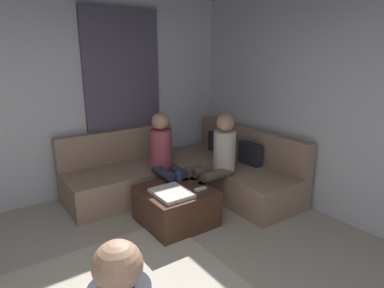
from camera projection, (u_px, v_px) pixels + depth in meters
wall_left at (20, 101)px, 4.01m from camera, size 0.12×6.00×2.70m
curtain_panel at (124, 101)px, 4.68m from camera, size 0.06×1.10×2.50m
sectional_couch at (188, 173)px, 4.66m from camera, size 2.10×2.55×0.87m
ottoman at (176, 206)px, 3.83m from camera, size 0.76×0.76×0.42m
folded_blanket at (171, 193)px, 3.62m from camera, size 0.44×0.36×0.04m
coffee_mug at (179, 176)px, 4.03m from camera, size 0.08×0.08×0.10m
game_remote at (201, 189)px, 3.75m from camera, size 0.05×0.15×0.02m
person_on_couch_back at (218, 158)px, 4.12m from camera, size 0.30×0.60×1.20m
person_on_couch_side at (165, 156)px, 4.19m from camera, size 0.60×0.30×1.20m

